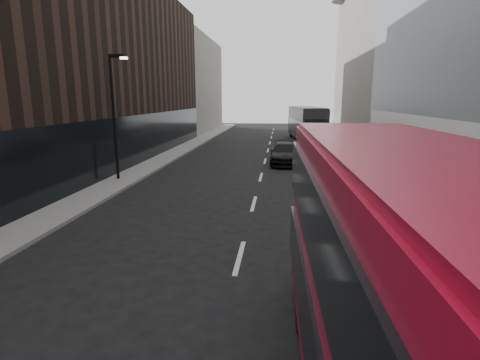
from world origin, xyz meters
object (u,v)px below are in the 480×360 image
(car_a, at_px, (325,166))
(red_bus, at_px, (430,327))
(grey_bus, at_px, (306,123))
(street_lamp, at_px, (115,109))
(car_b, at_px, (331,166))
(car_c, at_px, (285,153))

(car_a, bearing_deg, red_bus, -89.58)
(red_bus, relative_size, grey_bus, 0.88)
(street_lamp, bearing_deg, car_b, 10.93)
(street_lamp, bearing_deg, grey_bus, 61.82)
(car_b, bearing_deg, red_bus, -87.96)
(street_lamp, xyz_separation_m, car_b, (12.52, 2.42, -3.48))
(red_bus, height_order, car_b, red_bus)
(car_b, relative_size, car_c, 0.80)
(car_a, relative_size, car_b, 1.08)
(red_bus, xyz_separation_m, car_b, (1.46, 19.22, -1.65))
(street_lamp, height_order, car_a, street_lamp)
(grey_bus, bearing_deg, car_a, -96.19)
(car_a, height_order, car_c, car_a)
(red_bus, distance_m, car_a, 18.89)
(grey_bus, xyz_separation_m, car_a, (-0.13, -20.81, -1.25))
(street_lamp, xyz_separation_m, red_bus, (11.06, -16.80, -1.83))
(car_c, bearing_deg, car_b, -59.19)
(street_lamp, height_order, car_b, street_lamp)
(car_b, bearing_deg, grey_bus, 97.25)
(street_lamp, height_order, red_bus, street_lamp)
(car_c, bearing_deg, grey_bus, 80.71)
(car_a, distance_m, car_b, 0.61)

